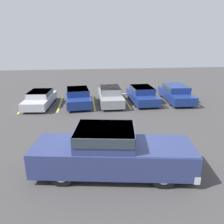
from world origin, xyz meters
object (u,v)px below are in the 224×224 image
(parked_sedan_b, at_px, (78,96))
(parked_sedan_c, at_px, (110,95))
(parked_sedan_a, at_px, (40,98))
(parked_sedan_d, at_px, (142,94))
(wheel_stop_curb, at_px, (125,94))
(pickup_truck, at_px, (113,151))
(parked_sedan_e, at_px, (176,93))

(parked_sedan_b, xyz_separation_m, parked_sedan_c, (2.58, 0.05, 0.02))
(parked_sedan_a, relative_size, parked_sedan_d, 0.99)
(parked_sedan_c, bearing_deg, parked_sedan_b, -87.94)
(parked_sedan_a, xyz_separation_m, wheel_stop_curb, (7.16, 2.56, -0.55))
(parked_sedan_d, bearing_deg, parked_sedan_c, -89.22)
(parked_sedan_b, bearing_deg, pickup_truck, 4.55)
(parked_sedan_c, height_order, parked_sedan_d, parked_sedan_c)
(parked_sedan_e, relative_size, wheel_stop_curb, 2.60)
(parked_sedan_c, xyz_separation_m, parked_sedan_e, (5.55, 0.07, 0.00))
(pickup_truck, distance_m, parked_sedan_d, 10.39)
(parked_sedan_b, distance_m, parked_sedan_c, 2.59)
(parked_sedan_e, bearing_deg, pickup_truck, -30.64)
(pickup_truck, bearing_deg, parked_sedan_a, 124.05)
(pickup_truck, bearing_deg, parked_sedan_e, 65.05)
(parked_sedan_b, bearing_deg, wheel_stop_curb, 116.38)
(parked_sedan_a, xyz_separation_m, parked_sedan_c, (5.49, 0.04, 0.08))
(pickup_truck, bearing_deg, wheel_stop_curb, 86.68)
(parked_sedan_b, bearing_deg, parked_sedan_c, 86.33)
(parked_sedan_a, relative_size, wheel_stop_curb, 2.39)
(parked_sedan_b, xyz_separation_m, parked_sedan_e, (8.14, 0.12, 0.02))
(pickup_truck, distance_m, wheel_stop_curb, 12.50)
(parked_sedan_b, distance_m, parked_sedan_d, 5.24)
(parked_sedan_d, relative_size, parked_sedan_e, 0.93)
(parked_sedan_b, bearing_deg, parked_sedan_e, 85.99)
(parked_sedan_c, bearing_deg, parked_sedan_a, -88.76)
(parked_sedan_e, bearing_deg, parked_sedan_d, -86.78)
(wheel_stop_curb, bearing_deg, parked_sedan_e, -32.27)
(pickup_truck, distance_m, parked_sedan_b, 9.74)
(parked_sedan_d, bearing_deg, parked_sedan_e, 89.19)
(parked_sedan_b, xyz_separation_m, parked_sedan_d, (5.24, 0.13, -0.01))
(parked_sedan_b, relative_size, parked_sedan_c, 0.96)
(pickup_truck, bearing_deg, parked_sedan_d, 78.45)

